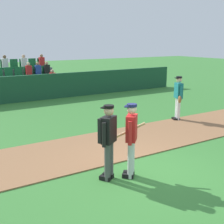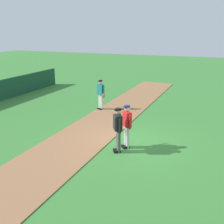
% 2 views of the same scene
% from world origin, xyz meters
% --- Properties ---
extents(ground_plane, '(80.00, 80.00, 0.00)m').
position_xyz_m(ground_plane, '(0.00, 0.00, 0.00)').
color(ground_plane, '#387A33').
extents(infield_dirt_path, '(28.00, 2.64, 0.03)m').
position_xyz_m(infield_dirt_path, '(0.00, 2.20, 0.01)').
color(infield_dirt_path, '#936642').
rests_on(infield_dirt_path, ground).
extents(dugout_fence, '(20.00, 0.16, 1.37)m').
position_xyz_m(dugout_fence, '(0.00, 10.34, 0.68)').
color(dugout_fence, '#19472D').
rests_on(dugout_fence, ground).
extents(stadium_bleachers, '(5.55, 2.95, 2.30)m').
position_xyz_m(stadium_bleachers, '(0.03, 12.22, 0.64)').
color(stadium_bleachers, slate).
rests_on(stadium_bleachers, ground).
extents(batter_red_jersey, '(0.74, 0.68, 1.76)m').
position_xyz_m(batter_red_jersey, '(-0.32, 0.06, 0.97)').
color(batter_red_jersey, silver).
rests_on(batter_red_jersey, ground).
extents(umpire_home_plate, '(0.53, 0.46, 1.76)m').
position_xyz_m(umpire_home_plate, '(-0.85, 0.22, 1.00)').
color(umpire_home_plate, '#4C4C4C').
rests_on(umpire_home_plate, ground).
extents(runner_teal_jersey, '(0.41, 0.63, 1.76)m').
position_xyz_m(runner_teal_jersey, '(4.31, 3.31, 0.96)').
color(runner_teal_jersey, white).
rests_on(runner_teal_jersey, ground).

